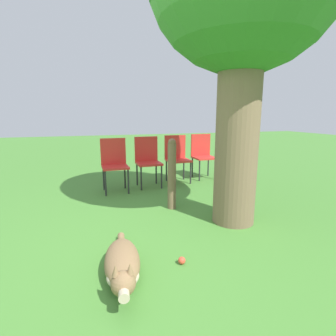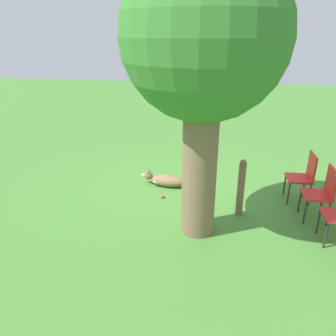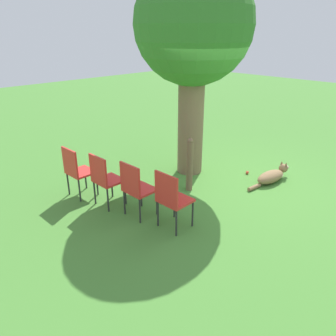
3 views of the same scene
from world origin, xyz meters
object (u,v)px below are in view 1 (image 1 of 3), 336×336
(tennis_ball, at_px, (182,260))
(red_chair_1, at_px, (148,158))
(fence_post, at_px, (172,174))
(red_chair_0, at_px, (114,161))
(red_chair_2, at_px, (177,155))
(red_chair_3, at_px, (203,153))
(dog, at_px, (122,264))

(tennis_ball, bearing_deg, red_chair_1, 173.00)
(fence_post, relative_size, red_chair_0, 1.09)
(fence_post, height_order, red_chair_2, fence_post)
(red_chair_0, bearing_deg, tennis_ball, 5.97)
(red_chair_1, relative_size, red_chair_3, 1.00)
(fence_post, bearing_deg, red_chair_0, -149.78)
(fence_post, distance_m, red_chair_3, 2.01)
(red_chair_3, relative_size, tennis_ball, 13.62)
(red_chair_1, height_order, red_chair_2, same)
(red_chair_2, distance_m, red_chair_3, 0.65)
(fence_post, height_order, red_chair_1, fence_post)
(dog, bearing_deg, red_chair_3, 151.37)
(tennis_ball, bearing_deg, red_chair_3, 151.93)
(red_chair_1, bearing_deg, red_chair_2, 102.29)
(fence_post, distance_m, red_chair_2, 1.57)
(red_chair_1, relative_size, tennis_ball, 13.62)
(red_chair_3, bearing_deg, red_chair_2, -77.71)
(red_chair_1, xyz_separation_m, red_chair_2, (-0.15, 0.63, 0.00))
(dog, xyz_separation_m, red_chair_0, (-2.59, 0.24, 0.41))
(dog, xyz_separation_m, red_chair_3, (-3.03, 2.14, 0.41))
(red_chair_2, height_order, tennis_ball, red_chair_2)
(dog, height_order, fence_post, fence_post)
(red_chair_0, relative_size, red_chair_3, 1.00)
(red_chair_3, bearing_deg, dog, -35.93)
(red_chair_0, distance_m, red_chair_1, 0.65)
(red_chair_3, height_order, tennis_ball, red_chair_3)
(dog, xyz_separation_m, fence_post, (-1.44, 0.91, 0.39))
(red_chair_1, bearing_deg, red_chair_0, -77.71)
(red_chair_3, distance_m, tennis_ball, 3.43)
(red_chair_1, distance_m, red_chair_2, 0.65)
(red_chair_1, xyz_separation_m, red_chair_3, (-0.29, 1.27, 0.00))
(red_chair_1, distance_m, tennis_ball, 2.77)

